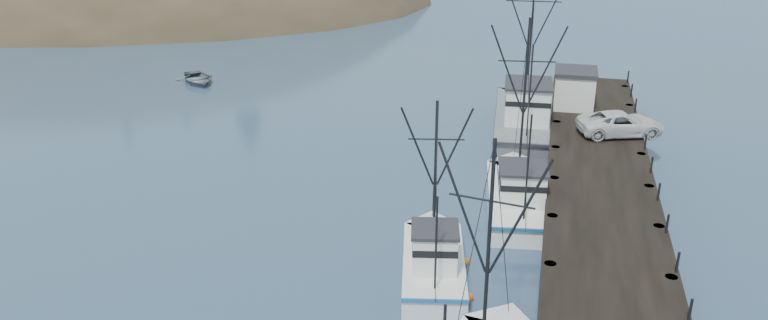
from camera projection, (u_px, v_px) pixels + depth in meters
The scene contains 9 objects.
pier at pixel (600, 186), 42.41m from camera, with size 6.00×44.00×2.00m.
headland at pixel (7, 15), 119.68m from camera, with size 134.80×78.00×51.00m.
moored_sailboats at pixel (171, 25), 89.16m from camera, with size 18.12×19.85×6.35m.
trawler_mid at pixel (433, 262), 36.27m from camera, with size 4.26×8.90×9.10m.
trawler_far at pixel (519, 196), 43.32m from camera, with size 4.68×11.10×11.32m.
work_vessel at pixel (525, 119), 54.64m from camera, with size 5.10×14.79×12.47m.
pier_shed at pixel (575, 88), 54.39m from camera, with size 3.00×3.20×2.80m.
pickup_truck at pixel (621, 124), 49.08m from camera, with size 2.59×5.62×1.56m, color silver.
motorboat at pixel (198, 83), 67.84m from camera, with size 3.51×4.92×1.02m, color slate.
Camera 1 is at (10.66, -24.47, 19.09)m, focal length 35.00 mm.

